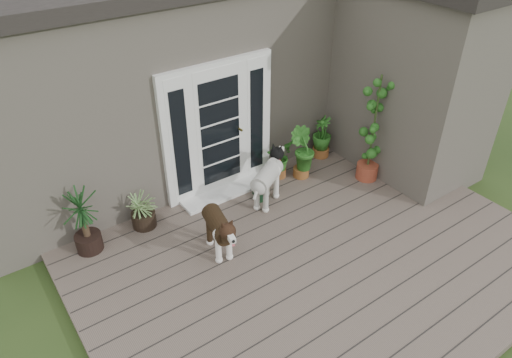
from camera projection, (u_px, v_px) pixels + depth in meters
deck at (318, 260)px, 6.51m from camera, size 6.20×4.60×0.12m
house_main at (168, 65)px, 8.54m from camera, size 7.40×4.00×3.10m
house_wing at (413, 85)px, 7.80m from camera, size 1.60×2.40×3.10m
door_unit at (219, 129)px, 7.26m from camera, size 1.90×0.14×2.15m
door_step at (228, 191)px, 7.72m from camera, size 1.60×0.40×0.05m
brindle_dog at (219, 232)px, 6.37m from camera, size 0.53×0.90×0.71m
white_dog at (267, 183)px, 7.29m from camera, size 0.96×0.78×0.74m
spider_plant at (142, 209)px, 6.86m from camera, size 0.67×0.67×0.63m
yucca at (84, 221)px, 6.33m from camera, size 0.90×0.90×1.00m
herb_a at (279, 162)px, 7.96m from camera, size 0.61×0.61×0.57m
herb_b at (302, 159)px, 7.94m from camera, size 0.62×0.62×0.68m
herb_c at (322, 140)px, 8.51m from camera, size 0.52×0.52×0.64m
sapling at (374, 128)px, 7.55m from camera, size 0.73×0.73×1.92m
clog_left at (259, 195)px, 7.59m from camera, size 0.21×0.36×0.10m
clog_right at (274, 173)px, 8.12m from camera, size 0.29×0.35×0.10m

